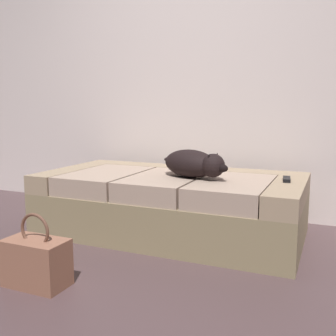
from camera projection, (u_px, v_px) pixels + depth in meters
ground_plane at (82, 298)px, 1.84m from camera, size 10.00×10.00×0.00m
back_wall at (203, 47)px, 3.23m from camera, size 6.40×0.10×2.80m
couch at (171, 204)px, 2.78m from camera, size 1.82×0.94×0.43m
dog_dark at (194, 164)px, 2.59m from camera, size 0.53×0.36×0.19m
tv_remote at (287, 179)px, 2.48m from camera, size 0.06×0.15×0.02m
handbag at (36, 262)px, 1.95m from camera, size 0.32×0.18×0.38m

